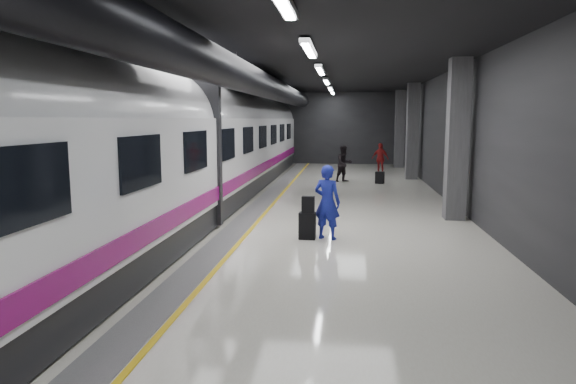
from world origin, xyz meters
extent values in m
plane|color=silver|center=(0.00, 0.00, 0.00)|extent=(40.00, 40.00, 0.00)
cube|color=black|center=(0.00, 0.00, 4.50)|extent=(10.00, 40.00, 0.02)
cube|color=#28282B|center=(0.00, 20.00, 2.25)|extent=(10.00, 0.02, 4.50)
cube|color=#28282B|center=(-5.00, 0.00, 2.25)|extent=(0.02, 40.00, 4.50)
cube|color=#28282B|center=(5.00, 0.00, 2.25)|extent=(0.02, 40.00, 4.50)
cube|color=slate|center=(-1.35, 0.00, 0.01)|extent=(0.65, 39.80, 0.01)
cube|color=yellow|center=(-0.95, 0.00, 0.01)|extent=(0.10, 39.80, 0.01)
cylinder|color=black|center=(-1.30, 0.00, 3.95)|extent=(0.80, 38.00, 0.80)
cube|color=silver|center=(0.60, -1.00, 4.40)|extent=(0.22, 2.60, 0.10)
cube|color=silver|center=(0.60, 4.00, 4.40)|extent=(0.22, 2.60, 0.10)
cube|color=silver|center=(0.60, 9.00, 4.40)|extent=(0.22, 2.60, 0.10)
cube|color=silver|center=(0.60, 14.00, 4.40)|extent=(0.22, 2.60, 0.10)
cube|color=silver|center=(0.60, 18.00, 4.40)|extent=(0.22, 2.60, 0.10)
cube|color=#515154|center=(4.55, 2.00, 2.25)|extent=(0.55, 0.55, 4.50)
cube|color=#515154|center=(4.55, 12.00, 2.25)|extent=(0.55, 0.55, 4.50)
cube|color=#515154|center=(4.55, 18.00, 2.25)|extent=(0.55, 0.55, 4.50)
cube|color=black|center=(-3.25, 0.00, 0.35)|extent=(2.80, 38.00, 0.60)
cube|color=white|center=(-3.25, 0.00, 1.75)|extent=(2.90, 38.00, 2.20)
cylinder|color=white|center=(-3.25, 0.00, 2.70)|extent=(2.80, 38.00, 2.80)
cube|color=#840C62|center=(-1.78, 0.00, 0.95)|extent=(0.04, 38.00, 0.35)
cube|color=black|center=(-3.25, 0.00, 2.00)|extent=(3.05, 0.25, 3.80)
cube|color=black|center=(-1.78, -8.00, 2.15)|extent=(0.05, 1.60, 0.85)
cube|color=black|center=(-1.78, -5.00, 2.15)|extent=(0.05, 1.60, 0.85)
cube|color=black|center=(-1.78, -2.00, 2.15)|extent=(0.05, 1.60, 0.85)
cube|color=black|center=(-1.78, 1.00, 2.15)|extent=(0.05, 1.60, 0.85)
cube|color=black|center=(-1.78, 4.00, 2.15)|extent=(0.05, 1.60, 0.85)
cube|color=black|center=(-1.78, 7.00, 2.15)|extent=(0.05, 1.60, 0.85)
cube|color=black|center=(-1.78, 10.00, 2.15)|extent=(0.05, 1.60, 0.85)
cube|color=black|center=(-1.78, 13.00, 2.15)|extent=(0.05, 1.60, 0.85)
cube|color=black|center=(-1.78, 16.00, 2.15)|extent=(0.05, 1.60, 0.85)
imported|color=#1C16AB|center=(1.04, -0.88, 0.89)|extent=(0.76, 0.63, 1.77)
cube|color=black|center=(0.58, -0.96, 0.32)|extent=(0.41, 0.27, 0.64)
cube|color=black|center=(0.60, -0.98, 0.84)|extent=(0.30, 0.18, 0.39)
imported|color=black|center=(1.38, 10.48, 0.83)|extent=(1.02, 0.98, 1.66)
imported|color=maroon|center=(3.20, 13.99, 0.80)|extent=(1.01, 0.82, 1.61)
cube|color=black|center=(2.95, 9.97, 0.27)|extent=(0.42, 0.35, 0.53)
camera|label=1|loc=(1.48, -12.87, 2.83)|focal=32.00mm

